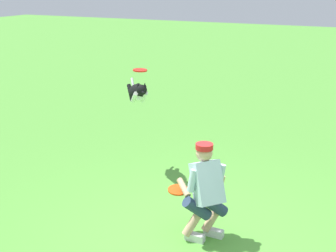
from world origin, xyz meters
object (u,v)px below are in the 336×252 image
object	(u,v)px
frisbee_flying	(140,70)
frisbee_held	(178,190)
dog	(138,92)
person	(206,190)

from	to	relation	value
frisbee_flying	frisbee_held	bearing A→B (deg)	133.23
frisbee_held	dog	bearing A→B (deg)	-46.88
dog	frisbee_held	bearing A→B (deg)	2.25
person	frisbee_held	world-z (taller)	person
frisbee_held	person	bearing A→B (deg)	177.80
person	frisbee_flying	world-z (taller)	frisbee_flying
dog	frisbee_held	xyz separation A→B (m)	(-1.47, 1.57, -0.81)
dog	frisbee_flying	size ratio (longest dim) A/B	3.43
person	frisbee_flying	size ratio (longest dim) A/B	5.60
dog	frisbee_flying	world-z (taller)	frisbee_flying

